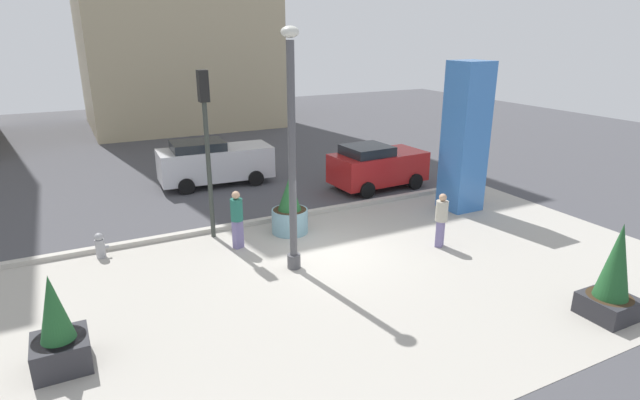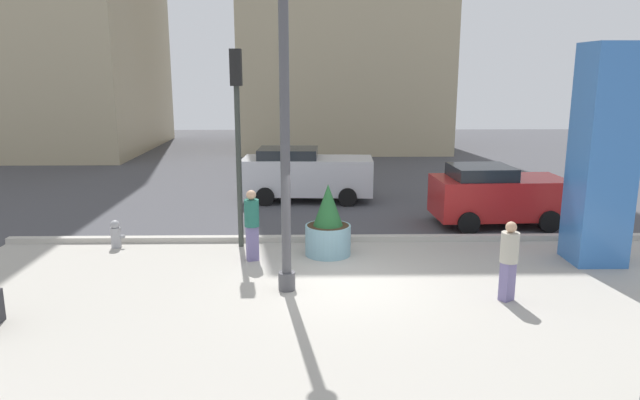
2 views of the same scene
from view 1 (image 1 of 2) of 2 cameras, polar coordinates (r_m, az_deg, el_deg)
name	(u,v)px [view 1 (image 1 of 2)]	position (r m, az deg, el deg)	size (l,w,h in m)	color
ground_plane	(276,211)	(18.28, -5.01, -1.28)	(60.00, 60.00, 0.00)	#47474C
plaza_pavement	(364,281)	(13.36, 4.98, -9.04)	(18.00, 10.00, 0.02)	#ADA89E
curb_strip	(285,217)	(17.49, -3.91, -1.90)	(18.00, 0.24, 0.16)	#B7B2A8
lamp_post	(292,159)	(12.97, -3.14, 4.60)	(0.44, 0.44, 6.26)	#4C4C51
art_pillar_blue	(465,138)	(18.58, 15.94, 6.74)	(1.20, 1.20, 5.21)	#3870BC
potted_plant_mid_plaza	(613,278)	(13.08, 30.02, -7.61)	(1.04, 1.04, 2.25)	#2D2D33
potted_plant_curbside	(58,333)	(11.04, -27.30, -13.13)	(1.01, 1.01, 1.96)	#2D2D33
potted_plant_near_right	(290,211)	(16.12, -3.41, -1.26)	(1.15, 1.15, 1.83)	#7AA8B7
fire_hydrant	(100,246)	(15.74, -23.41, -4.71)	(0.36, 0.26, 0.75)	#99999E
traffic_light_corner	(206,129)	(15.42, -12.65, 7.71)	(0.28, 0.42, 5.10)	#333833
car_curb_east	(377,166)	(20.87, 6.40, 3.82)	(3.94, 2.24, 1.81)	red
car_intersection	(214,162)	(21.67, -11.77, 4.21)	(4.68, 2.21, 1.88)	silver
pedestrian_by_curb	(237,217)	(15.05, -9.29, -1.86)	(0.46, 0.46, 1.77)	slate
pedestrian_on_sidewalk	(441,218)	(15.40, 13.43, -1.93)	(0.50, 0.50, 1.66)	slate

